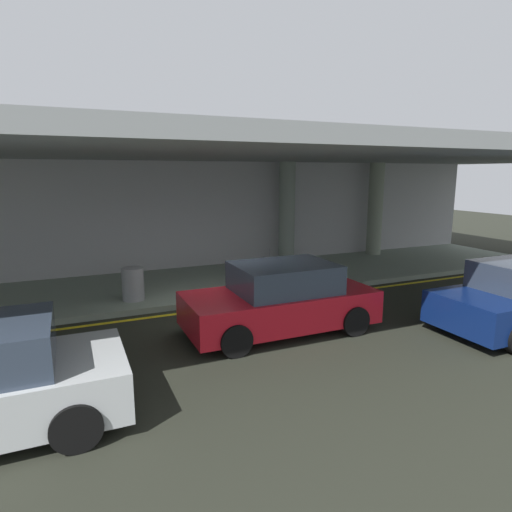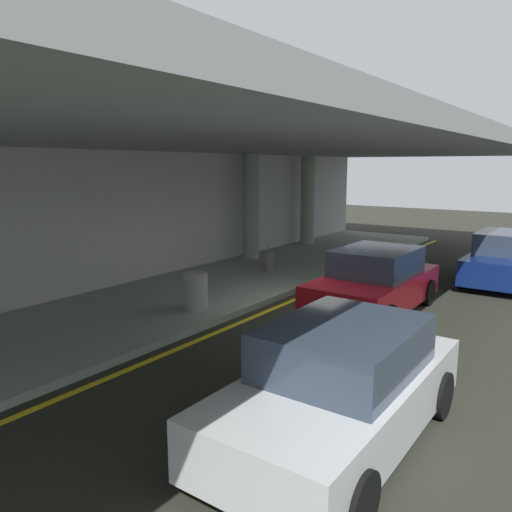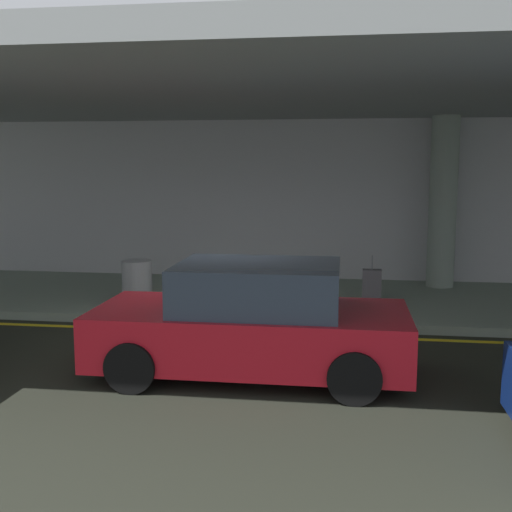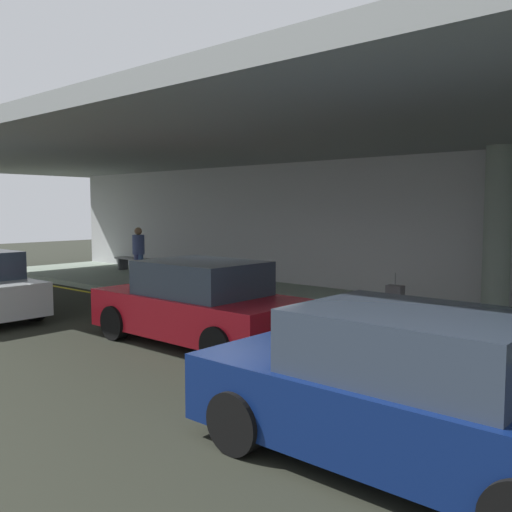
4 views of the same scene
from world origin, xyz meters
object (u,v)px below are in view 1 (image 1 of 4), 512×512
support_column_far_left (287,213)px  car_red (281,300)px  suitcase_upright_primary (269,266)px  trash_bin_steel (133,284)px  support_column_left_mid (375,209)px

support_column_far_left → car_red: (-3.25, -5.94, -1.26)m
car_red → suitcase_upright_primary: car_red is taller
support_column_far_left → trash_bin_steel: support_column_far_left is taller
support_column_far_left → suitcase_upright_primary: 2.78m
support_column_far_left → support_column_left_mid: 4.00m
car_red → suitcase_upright_primary: (1.72, 4.18, -0.25)m
suitcase_upright_primary → support_column_far_left: bearing=74.4°
support_column_left_mid → suitcase_upright_primary: 6.00m
support_column_left_mid → car_red: bearing=-140.7°
support_column_left_mid → support_column_far_left: bearing=180.0°
car_red → trash_bin_steel: (-2.66, 3.20, -0.14)m
suitcase_upright_primary → trash_bin_steel: bearing=-141.9°
support_column_far_left → support_column_left_mid: size_ratio=1.00×
support_column_far_left → support_column_left_mid: bearing=0.0°
support_column_far_left → trash_bin_steel: bearing=-155.1°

